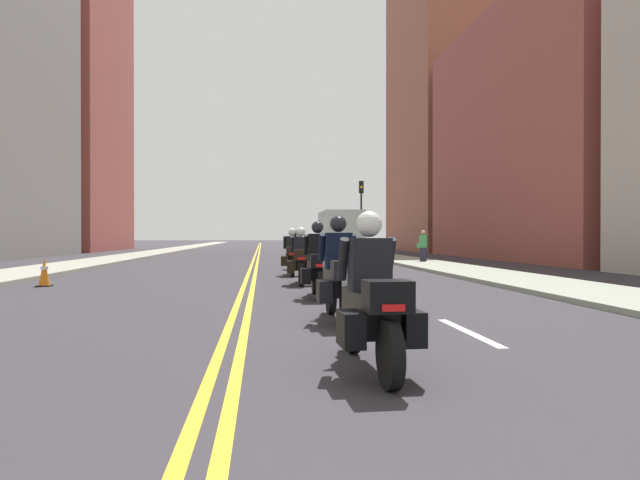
% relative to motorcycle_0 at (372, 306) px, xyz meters
% --- Properties ---
extents(ground_plane, '(264.00, 264.00, 0.00)m').
position_rel_motorcycle_0_xyz_m(ground_plane, '(-1.44, 42.20, -0.65)').
color(ground_plane, '#312E33').
extents(sidewalk_left, '(2.72, 144.00, 0.12)m').
position_rel_motorcycle_0_xyz_m(sidewalk_left, '(-9.22, 42.20, -0.59)').
color(sidewalk_left, gray).
rests_on(sidewalk_left, ground).
extents(sidewalk_right, '(2.72, 144.00, 0.12)m').
position_rel_motorcycle_0_xyz_m(sidewalk_right, '(6.35, 42.20, -0.59)').
color(sidewalk_right, gray).
rests_on(sidewalk_right, ground).
extents(centreline_yellow_inner, '(0.12, 132.00, 0.01)m').
position_rel_motorcycle_0_xyz_m(centreline_yellow_inner, '(-1.56, 42.20, -0.65)').
color(centreline_yellow_inner, yellow).
rests_on(centreline_yellow_inner, ground).
extents(centreline_yellow_outer, '(0.12, 132.00, 0.01)m').
position_rel_motorcycle_0_xyz_m(centreline_yellow_outer, '(-1.32, 42.20, -0.65)').
color(centreline_yellow_outer, yellow).
rests_on(centreline_yellow_outer, ground).
extents(lane_dashes_white, '(0.14, 56.40, 0.01)m').
position_rel_motorcycle_0_xyz_m(lane_dashes_white, '(1.77, 23.20, -0.65)').
color(lane_dashes_white, silver).
rests_on(lane_dashes_white, ground).
extents(building_right_1, '(9.09, 20.44, 14.10)m').
position_rel_motorcycle_0_xyz_m(building_right_1, '(16.02, 26.39, 6.40)').
color(building_right_1, '#96473D').
rests_on(building_right_1, ground).
extents(building_left_2, '(6.18, 15.62, 28.57)m').
position_rel_motorcycle_0_xyz_m(building_left_2, '(-17.43, 49.10, 13.64)').
color(building_left_2, '#9A453D').
rests_on(building_left_2, ground).
extents(building_right_2, '(9.59, 15.19, 28.00)m').
position_rel_motorcycle_0_xyz_m(building_right_2, '(16.27, 45.41, 13.35)').
color(building_right_2, '#93513B').
rests_on(building_right_2, ground).
extents(motorcycle_0, '(0.78, 2.24, 1.58)m').
position_rel_motorcycle_0_xyz_m(motorcycle_0, '(0.00, 0.00, 0.00)').
color(motorcycle_0, black).
rests_on(motorcycle_0, ground).
extents(motorcycle_1, '(0.77, 2.27, 1.65)m').
position_rel_motorcycle_0_xyz_m(motorcycle_1, '(0.12, 3.33, 0.03)').
color(motorcycle_1, black).
rests_on(motorcycle_1, ground).
extents(motorcycle_2, '(0.77, 2.13, 1.65)m').
position_rel_motorcycle_0_xyz_m(motorcycle_2, '(0.12, 6.83, 0.02)').
color(motorcycle_2, black).
rests_on(motorcycle_2, ground).
extents(motorcycle_3, '(0.78, 2.19, 1.58)m').
position_rel_motorcycle_0_xyz_m(motorcycle_3, '(-0.01, 10.35, 0.01)').
color(motorcycle_3, black).
rests_on(motorcycle_3, ground).
extents(motorcycle_4, '(0.77, 2.29, 1.60)m').
position_rel_motorcycle_0_xyz_m(motorcycle_4, '(-0.07, 14.07, 0.02)').
color(motorcycle_4, black).
rests_on(motorcycle_4, ground).
extents(motorcycle_5, '(0.76, 2.26, 1.58)m').
position_rel_motorcycle_0_xyz_m(motorcycle_5, '(0.23, 17.74, 0.00)').
color(motorcycle_5, black).
rests_on(motorcycle_5, ground).
extents(traffic_cone_0, '(0.36, 0.36, 0.77)m').
position_rel_motorcycle_0_xyz_m(traffic_cone_0, '(-6.80, 10.42, -0.27)').
color(traffic_cone_0, black).
rests_on(traffic_cone_0, ground).
extents(traffic_light_far, '(0.28, 0.38, 4.93)m').
position_rel_motorcycle_0_xyz_m(traffic_light_far, '(5.39, 32.18, 2.74)').
color(traffic_light_far, black).
rests_on(traffic_light_far, ground).
extents(pedestrian_0, '(0.50, 0.36, 1.61)m').
position_rel_motorcycle_0_xyz_m(pedestrian_0, '(6.64, 21.84, 0.18)').
color(pedestrian_0, '#25253A').
rests_on(pedestrian_0, ground).
extents(parked_truck, '(2.20, 6.50, 2.80)m').
position_rel_motorcycle_0_xyz_m(parked_truck, '(3.59, 29.68, 0.62)').
color(parked_truck, silver).
rests_on(parked_truck, ground).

